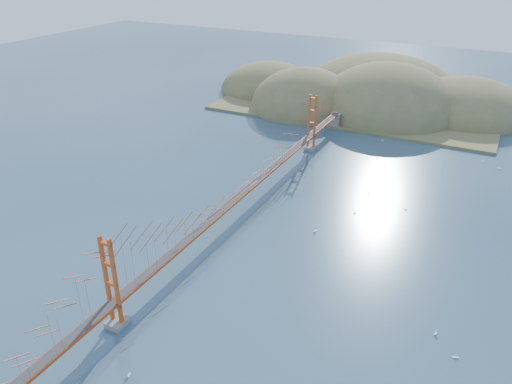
% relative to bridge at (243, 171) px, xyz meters
% --- Properties ---
extents(ground, '(320.00, 320.00, 0.00)m').
position_rel_bridge_xyz_m(ground, '(0.00, -0.18, -7.01)').
color(ground, '#2C4558').
rests_on(ground, ground).
extents(bridge, '(2.20, 94.40, 12.00)m').
position_rel_bridge_xyz_m(bridge, '(0.00, 0.00, 0.00)').
color(bridge, gray).
rests_on(bridge, ground).
extents(far_headlands, '(84.00, 58.00, 25.00)m').
position_rel_bridge_xyz_m(far_headlands, '(2.21, 68.33, -7.01)').
color(far_headlands, olive).
rests_on(far_headlands, ground).
extents(sailboat_10, '(0.61, 0.63, 0.71)m').
position_rel_bridge_xyz_m(sailboat_10, '(6.00, -35.46, -6.85)').
color(sailboat_10, white).
rests_on(sailboat_10, ground).
extents(sailboat_13, '(0.64, 0.64, 0.72)m').
position_rel_bridge_xyz_m(sailboat_13, '(35.08, -17.99, -6.85)').
color(sailboat_13, white).
rests_on(sailboat_13, ground).
extents(sailboat_7, '(0.50, 0.44, 0.57)m').
position_rel_bridge_xyz_m(sailboat_7, '(35.90, 37.04, -6.87)').
color(sailboat_7, white).
rests_on(sailboat_7, ground).
extents(sailboat_16, '(0.50, 0.48, 0.56)m').
position_rel_bridge_xyz_m(sailboat_16, '(23.50, 12.32, -6.87)').
color(sailboat_16, white).
rests_on(sailboat_16, ground).
extents(sailboat_1, '(0.69, 0.69, 0.74)m').
position_rel_bridge_xyz_m(sailboat_1, '(16.60, 15.14, -6.85)').
color(sailboat_1, white).
rests_on(sailboat_1, ground).
extents(sailboat_12, '(0.60, 0.48, 0.70)m').
position_rel_bridge_xyz_m(sailboat_12, '(12.24, 41.82, -6.85)').
color(sailboat_12, white).
rests_on(sailboat_12, ground).
extents(sailboat_0, '(0.54, 0.63, 0.72)m').
position_rel_bridge_xyz_m(sailboat_0, '(12.74, -0.73, -6.85)').
color(sailboat_0, white).
rests_on(sailboat_0, ground).
extents(sailboat_15, '(0.45, 0.51, 0.58)m').
position_rel_bridge_xyz_m(sailboat_15, '(32.87, 39.25, -6.87)').
color(sailboat_15, white).
rests_on(sailboat_15, ground).
extents(sailboat_14, '(0.51, 0.51, 0.56)m').
position_rel_bridge_xyz_m(sailboat_14, '(16.41, 7.31, -6.87)').
color(sailboat_14, white).
rests_on(sailboat_14, ground).
extents(sailboat_5, '(0.54, 0.62, 0.70)m').
position_rel_bridge_xyz_m(sailboat_5, '(32.65, -15.19, -6.86)').
color(sailboat_5, white).
rests_on(sailboat_5, ground).
extents(sailboat_3, '(0.50, 0.48, 0.56)m').
position_rel_bridge_xyz_m(sailboat_3, '(19.33, 13.74, -6.87)').
color(sailboat_3, white).
rests_on(sailboat_3, ground).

